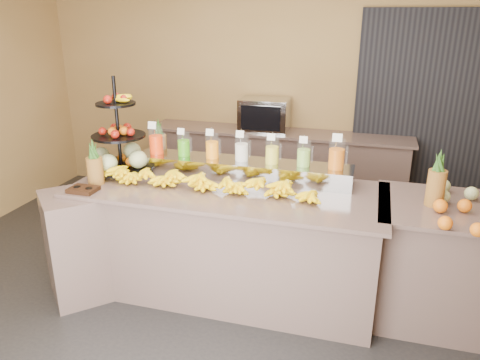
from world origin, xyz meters
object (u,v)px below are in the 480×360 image
at_px(right_fruit_pile, 462,205).
at_px(oven_warmer, 265,115).
at_px(pitcher_tray, 242,169).
at_px(condiment_caddy, 83,190).
at_px(banana_heap, 203,178).
at_px(fruit_stand, 124,148).

xyz_separation_m(right_fruit_pile, oven_warmer, (-1.87, 2.03, 0.10)).
bearing_deg(right_fruit_pile, oven_warmer, 132.57).
bearing_deg(pitcher_tray, right_fruit_pile, -12.21).
height_order(pitcher_tray, condiment_caddy, pitcher_tray).
bearing_deg(banana_heap, pitcher_tray, 53.22).
relative_size(right_fruit_pile, oven_warmer, 0.90).
height_order(banana_heap, oven_warmer, oven_warmer).
bearing_deg(right_fruit_pile, fruit_stand, 175.42).
distance_m(banana_heap, fruit_stand, 0.82).
height_order(pitcher_tray, oven_warmer, oven_warmer).
relative_size(fruit_stand, oven_warmer, 1.47).
relative_size(fruit_stand, condiment_caddy, 3.85).
distance_m(condiment_caddy, right_fruit_pile, 2.79).
xyz_separation_m(condiment_caddy, right_fruit_pile, (2.77, 0.30, 0.07)).
bearing_deg(fruit_stand, right_fruit_pile, 4.45).
bearing_deg(pitcher_tray, fruit_stand, -171.89).
distance_m(fruit_stand, oven_warmer, 1.99).
bearing_deg(oven_warmer, right_fruit_pile, -48.63).
height_order(fruit_stand, condiment_caddy, fruit_stand).
height_order(fruit_stand, oven_warmer, fruit_stand).
xyz_separation_m(condiment_caddy, oven_warmer, (0.91, 2.34, 0.17)).
bearing_deg(oven_warmer, fruit_stand, -115.66).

